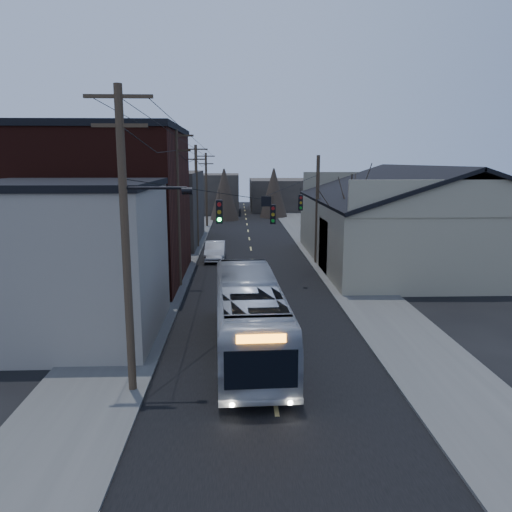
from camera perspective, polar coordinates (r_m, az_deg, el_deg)
The scene contains 14 objects.
ground at distance 15.94m, azimuth 2.76°, elevation -19.65°, with size 160.00×160.00×0.00m, color black.
road_surface at distance 44.44m, azimuth -0.52°, elevation 0.39°, with size 9.00×110.00×0.02m, color black.
sidewalk_left at distance 44.72m, azimuth -8.88°, elevation 0.39°, with size 4.00×110.00×0.12m, color #474744.
sidewalk_right at distance 45.08m, azimuth 7.76°, elevation 0.50°, with size 4.00×110.00×0.12m, color #474744.
building_clapboard at distance 24.41m, azimuth -20.66°, elevation -0.69°, with size 8.00×8.00×7.00m, color gray.
building_brick at distance 34.94m, azimuth -16.75°, elevation 5.33°, with size 10.00×12.00×10.00m, color black.
building_left_far at distance 50.57m, azimuth -11.60°, elevation 5.44°, with size 9.00×14.00×7.00m, color #342F2A.
warehouse at distance 41.57m, azimuth 17.92°, elevation 2.88°, with size 16.16×20.60×7.73m.
building_far_left at distance 78.99m, azimuth -5.65°, elevation 7.12°, with size 10.00×12.00×6.00m, color #342F2A.
building_far_right at distance 84.27m, azimuth 3.48°, elevation 7.04°, with size 12.00×14.00×5.00m, color #342F2A.
bare_tree at distance 34.85m, azimuth 10.71°, elevation 3.27°, with size 0.40×0.40×7.20m, color black.
utility_lines at distance 38.00m, azimuth -5.01°, elevation 6.09°, with size 11.24×45.28×10.50m.
bus at distance 21.33m, azimuth -0.78°, elevation -6.84°, with size 2.70×11.53×3.21m, color #A2A6AD.
parked_car at distance 41.26m, azimuth -4.69°, elevation 0.59°, with size 1.60×4.60×1.52m, color #AFB2B7.
Camera 1 is at (-1.24, -13.68, 8.09)m, focal length 35.00 mm.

